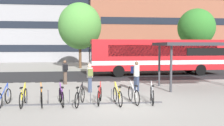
# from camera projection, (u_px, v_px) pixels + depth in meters

# --- Properties ---
(ground) EXTENTS (200.00, 200.00, 0.00)m
(ground) POSITION_uv_depth(u_px,v_px,m) (119.00, 104.00, 11.12)
(ground) COLOR gray
(bus_lane_asphalt) EXTENTS (80.00, 7.20, 0.01)m
(bus_lane_asphalt) POSITION_uv_depth(u_px,v_px,m) (103.00, 75.00, 21.66)
(bus_lane_asphalt) COLOR #232326
(bus_lane_asphalt) RESTS_ON ground
(city_bus) EXTENTS (12.10, 2.98, 3.20)m
(city_bus) POSITION_uv_depth(u_px,v_px,m) (156.00, 55.00, 22.05)
(city_bus) COLOR red
(city_bus) RESTS_ON ground
(bike_rack) EXTENTS (7.65, 0.24, 0.70)m
(bike_rack) POSITION_uv_depth(u_px,v_px,m) (80.00, 102.00, 11.00)
(bike_rack) COLOR #47474C
(bike_rack) RESTS_ON ground
(parked_bicycle_blue_0) EXTENTS (0.52, 1.72, 0.99)m
(parked_bicycle_blue_0) POSITION_uv_depth(u_px,v_px,m) (4.00, 98.00, 10.67)
(parked_bicycle_blue_0) COLOR black
(parked_bicycle_blue_0) RESTS_ON ground
(parked_bicycle_yellow_1) EXTENTS (0.52, 1.72, 0.99)m
(parked_bicycle_yellow_1) POSITION_uv_depth(u_px,v_px,m) (23.00, 97.00, 10.77)
(parked_bicycle_yellow_1) COLOR black
(parked_bicycle_yellow_1) RESTS_ON ground
(parked_bicycle_orange_2) EXTENTS (0.55, 1.70, 0.99)m
(parked_bicycle_orange_2) POSITION_uv_depth(u_px,v_px,m) (41.00, 97.00, 10.84)
(parked_bicycle_orange_2) COLOR black
(parked_bicycle_orange_2) RESTS_ON ground
(parked_bicycle_purple_3) EXTENTS (0.57, 1.69, 0.99)m
(parked_bicycle_purple_3) POSITION_uv_depth(u_px,v_px,m) (61.00, 97.00, 10.88)
(parked_bicycle_purple_3) COLOR black
(parked_bicycle_purple_3) RESTS_ON ground
(parked_bicycle_black_4) EXTENTS (0.58, 1.69, 0.99)m
(parked_bicycle_black_4) POSITION_uv_depth(u_px,v_px,m) (80.00, 97.00, 10.86)
(parked_bicycle_black_4) COLOR black
(parked_bicycle_black_4) RESTS_ON ground
(parked_bicycle_red_5) EXTENTS (0.52, 1.71, 0.99)m
(parked_bicycle_red_5) POSITION_uv_depth(u_px,v_px,m) (100.00, 95.00, 11.16)
(parked_bicycle_red_5) COLOR black
(parked_bicycle_red_5) RESTS_ON ground
(parked_bicycle_yellow_6) EXTENTS (0.52, 1.72, 0.99)m
(parked_bicycle_yellow_6) POSITION_uv_depth(u_px,v_px,m) (117.00, 96.00, 11.02)
(parked_bicycle_yellow_6) COLOR black
(parked_bicycle_yellow_6) RESTS_ON ground
(parked_bicycle_white_7) EXTENTS (0.52, 1.72, 0.99)m
(parked_bicycle_white_7) POSITION_uv_depth(u_px,v_px,m) (134.00, 95.00, 11.28)
(parked_bicycle_white_7) COLOR black
(parked_bicycle_white_7) RESTS_ON ground
(parked_bicycle_silver_8) EXTENTS (0.53, 1.70, 0.99)m
(parked_bicycle_silver_8) POSITION_uv_depth(u_px,v_px,m) (152.00, 95.00, 11.28)
(parked_bicycle_silver_8) COLOR black
(parked_bicycle_silver_8) RESTS_ON ground
(transit_shelter) EXTENTS (5.64, 3.03, 2.88)m
(transit_shelter) POSITION_uv_depth(u_px,v_px,m) (202.00, 46.00, 15.05)
(transit_shelter) COLOR #38383D
(transit_shelter) RESTS_ON ground
(commuter_black_pack_0) EXTENTS (0.45, 0.59, 1.67)m
(commuter_black_pack_0) POSITION_uv_depth(u_px,v_px,m) (65.00, 70.00, 16.61)
(commuter_black_pack_0) COLOR #47382D
(commuter_black_pack_0) RESTS_ON ground
(commuter_navy_pack_1) EXTENTS (0.54, 0.61, 1.77)m
(commuter_navy_pack_1) POSITION_uv_depth(u_px,v_px,m) (136.00, 74.00, 14.14)
(commuter_navy_pack_1) COLOR #2D3851
(commuter_navy_pack_1) RESTS_ON ground
(commuter_olive_pack_2) EXTENTS (0.38, 0.55, 1.65)m
(commuter_olive_pack_2) POSITION_uv_depth(u_px,v_px,m) (90.00, 76.00, 13.81)
(commuter_olive_pack_2) COLOR #2D3851
(commuter_olive_pack_2) RESTS_ON ground
(street_tree_0) EXTENTS (5.03, 5.03, 7.66)m
(street_tree_0) POSITION_uv_depth(u_px,v_px,m) (80.00, 26.00, 28.12)
(street_tree_0) COLOR brown
(street_tree_0) RESTS_ON ground
(street_tree_1) EXTENTS (4.56, 4.56, 7.23)m
(street_tree_1) POSITION_uv_depth(u_px,v_px,m) (196.00, 28.00, 29.83)
(street_tree_1) COLOR brown
(street_tree_1) RESTS_ON ground
(building_left_wing) EXTENTS (19.18, 11.04, 18.40)m
(building_left_wing) POSITION_uv_depth(u_px,v_px,m) (41.00, 9.00, 42.83)
(building_left_wing) COLOR gray
(building_left_wing) RESTS_ON ground
(building_right_wing) EXTENTS (25.98, 12.53, 20.50)m
(building_right_wing) POSITION_uv_depth(u_px,v_px,m) (160.00, 4.00, 44.45)
(building_right_wing) COLOR brown
(building_right_wing) RESTS_ON ground
(building_centre_block) EXTENTS (16.72, 12.57, 13.81)m
(building_centre_block) POSITION_uv_depth(u_px,v_px,m) (111.00, 25.00, 50.57)
(building_centre_block) COLOR gray
(building_centre_block) RESTS_ON ground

